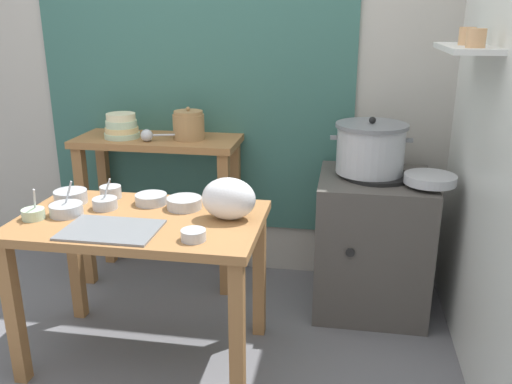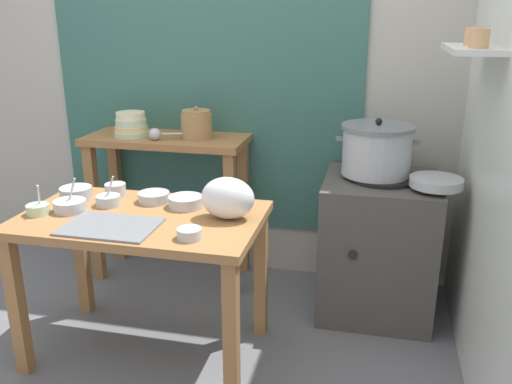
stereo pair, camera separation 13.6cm
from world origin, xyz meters
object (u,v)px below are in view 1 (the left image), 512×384
(ladle, at_px, (149,135))
(prep_bowl_7, at_px, (71,196))
(serving_tray, at_px, (111,230))
(prep_bowl_5, at_px, (105,203))
(prep_bowl_1, at_px, (66,209))
(prep_table, at_px, (142,240))
(plastic_bag, at_px, (229,199))
(prep_bowl_8, at_px, (33,213))
(prep_bowl_3, at_px, (111,192))
(prep_bowl_4, at_px, (151,199))
(wide_pan, at_px, (430,179))
(prep_bowl_0, at_px, (184,203))
(prep_bowl_2, at_px, (193,235))
(steamer_pot, at_px, (371,148))
(bowl_stack_enamel, at_px, (122,127))
(prep_bowl_6, at_px, (225,199))
(clay_pot, at_px, (189,125))
(stove_block, at_px, (372,242))
(back_shelf_table, at_px, (160,174))

(ladle, relative_size, prep_bowl_7, 1.74)
(serving_tray, relative_size, prep_bowl_5, 2.74)
(serving_tray, relative_size, prep_bowl_1, 2.52)
(prep_table, relative_size, plastic_bag, 4.55)
(prep_bowl_8, bearing_deg, prep_bowl_3, 56.50)
(plastic_bag, relative_size, prep_bowl_4, 1.59)
(prep_bowl_5, bearing_deg, wide_pan, 16.87)
(prep_bowl_0, xyz_separation_m, prep_bowl_8, (-0.62, -0.25, -0.00))
(serving_tray, relative_size, prep_bowl_7, 2.55)
(ladle, bearing_deg, prep_bowl_5, -89.64)
(wide_pan, relative_size, prep_bowl_2, 2.52)
(serving_tray, xyz_separation_m, plastic_bag, (0.46, 0.22, 0.09))
(prep_table, distance_m, steamer_pot, 1.28)
(bowl_stack_enamel, bearing_deg, prep_bowl_2, -54.35)
(prep_bowl_0, bearing_deg, prep_bowl_6, 27.72)
(prep_bowl_1, xyz_separation_m, prep_bowl_3, (0.10, 0.26, 0.00))
(prep_table, bearing_deg, clay_pot, 90.06)
(wide_pan, bearing_deg, prep_bowl_8, -160.10)
(stove_block, distance_m, steamer_pot, 0.53)
(serving_tray, xyz_separation_m, prep_bowl_7, (-0.34, 0.30, 0.03))
(prep_bowl_1, relative_size, prep_bowl_7, 1.01)
(serving_tray, height_order, prep_bowl_1, prep_bowl_1)
(back_shelf_table, distance_m, prep_bowl_8, 0.95)
(prep_bowl_4, bearing_deg, steamer_pot, 26.33)
(back_shelf_table, relative_size, prep_bowl_1, 6.06)
(prep_bowl_0, distance_m, prep_bowl_2, 0.38)
(prep_bowl_7, bearing_deg, bowl_stack_enamel, 89.50)
(steamer_pot, distance_m, prep_bowl_8, 1.70)
(prep_bowl_2, height_order, prep_bowl_5, prep_bowl_5)
(clay_pot, distance_m, ladle, 0.23)
(prep_bowl_0, relative_size, prep_bowl_2, 1.59)
(bowl_stack_enamel, bearing_deg, prep_bowl_5, -74.45)
(ladle, height_order, prep_bowl_4, ladle)
(plastic_bag, bearing_deg, prep_bowl_2, -109.46)
(wide_pan, distance_m, prep_bowl_0, 1.23)
(prep_bowl_3, height_order, prep_bowl_5, prep_bowl_5)
(ladle, bearing_deg, prep_bowl_1, -100.18)
(prep_bowl_3, relative_size, prep_bowl_5, 0.72)
(bowl_stack_enamel, relative_size, prep_bowl_2, 1.99)
(prep_bowl_3, relative_size, prep_bowl_4, 0.69)
(plastic_bag, distance_m, prep_bowl_3, 0.67)
(prep_bowl_1, bearing_deg, prep_bowl_8, -149.18)
(prep_table, relative_size, prep_bowl_7, 7.01)
(back_shelf_table, xyz_separation_m, bowl_stack_enamel, (-0.20, -0.03, 0.29))
(prep_table, height_order, prep_bowl_3, prep_bowl_3)
(clay_pot, height_order, prep_bowl_5, clay_pot)
(prep_table, relative_size, bowl_stack_enamel, 5.38)
(plastic_bag, relative_size, prep_bowl_7, 1.54)
(wide_pan, height_order, prep_bowl_6, wide_pan)
(prep_bowl_5, bearing_deg, prep_bowl_7, 166.21)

